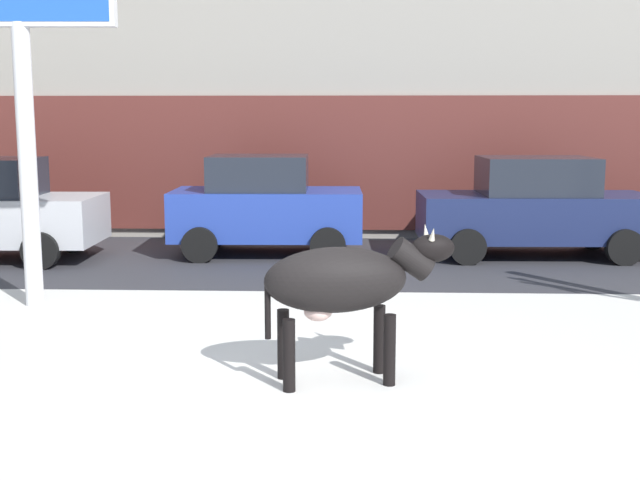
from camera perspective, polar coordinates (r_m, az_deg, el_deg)
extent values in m
plane|color=silver|center=(7.67, -2.50, -10.97)|extent=(120.00, 120.00, 0.00)
cube|color=#333338|center=(14.77, -0.15, -1.31)|extent=(60.00, 5.60, 0.01)
cube|color=#5B2823|center=(17.02, 0.19, 5.43)|extent=(43.12, 0.10, 2.80)
ellipsoid|color=black|center=(7.80, 1.13, -2.83)|extent=(1.50, 0.90, 0.64)
cylinder|color=black|center=(8.25, 4.20, -6.99)|extent=(0.12, 0.12, 0.70)
cylinder|color=black|center=(7.89, 4.92, -7.74)|extent=(0.12, 0.12, 0.70)
cylinder|color=black|center=(8.07, -2.61, -7.35)|extent=(0.12, 0.12, 0.70)
cylinder|color=black|center=(7.70, -2.20, -8.14)|extent=(0.12, 0.12, 0.70)
cylinder|color=black|center=(7.95, 6.44, -1.34)|extent=(0.52, 0.36, 0.44)
ellipsoid|color=black|center=(8.00, 7.96, -0.58)|extent=(0.48, 0.33, 0.28)
cone|color=beige|center=(8.07, 7.46, 0.66)|extent=(0.08, 0.12, 0.15)
cone|color=beige|center=(7.86, 7.96, 0.43)|extent=(0.08, 0.12, 0.15)
cylinder|color=black|center=(7.75, -3.71, -4.83)|extent=(0.06, 0.06, 0.60)
ellipsoid|color=beige|center=(7.83, -0.13, -5.02)|extent=(0.33, 0.30, 0.20)
cylinder|color=silver|center=(11.60, -19.92, 4.85)|extent=(0.24, 0.24, 3.80)
cylinder|color=black|center=(16.16, -17.00, 0.31)|extent=(0.65, 0.24, 0.64)
cylinder|color=black|center=(14.52, -19.10, -0.71)|extent=(0.65, 0.24, 0.64)
cube|color=#233D9E|center=(15.13, -3.74, 1.84)|extent=(3.54, 1.79, 0.90)
cube|color=#1E232D|center=(15.07, -4.34, 4.75)|extent=(1.84, 1.54, 0.64)
cylinder|color=black|center=(15.98, 0.58, 0.61)|extent=(0.65, 0.24, 0.64)
cylinder|color=black|center=(14.30, 0.55, -0.36)|extent=(0.65, 0.24, 0.64)
cylinder|color=black|center=(16.15, -7.51, 0.62)|extent=(0.65, 0.24, 0.64)
cylinder|color=black|center=(14.49, -8.48, -0.34)|extent=(0.65, 0.24, 0.64)
cube|color=#19234C|center=(15.43, 14.88, 1.59)|extent=(4.24, 1.86, 0.84)
cube|color=#1E232D|center=(15.36, 14.99, 4.40)|extent=(2.04, 1.60, 0.68)
cylinder|color=black|center=(16.70, 18.65, 0.49)|extent=(0.65, 0.24, 0.64)
cylinder|color=black|center=(15.05, 20.68, -0.47)|extent=(0.65, 0.24, 0.64)
cylinder|color=black|center=(16.07, 9.34, 0.53)|extent=(0.65, 0.24, 0.64)
cylinder|color=black|center=(14.35, 10.37, -0.47)|extent=(0.65, 0.24, 0.64)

